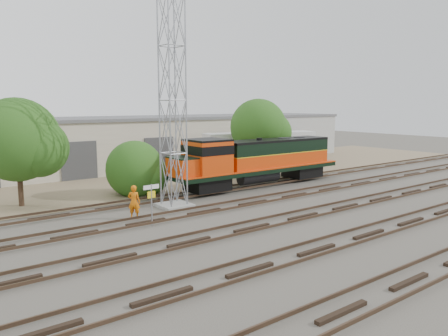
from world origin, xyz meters
TOP-DOWN VIEW (x-y plane):
  - ground at (0.00, 0.00)m, footprint 140.00×140.00m
  - dirt_strip at (0.00, 15.00)m, footprint 80.00×16.00m
  - tracks at (0.00, -3.00)m, footprint 80.00×20.40m
  - warehouse at (0.04, 22.98)m, footprint 58.40×10.40m
  - locomotive at (4.27, 6.00)m, footprint 15.96×2.80m
  - signal_tower at (-4.66, 3.98)m, footprint 2.01×2.01m
  - sign_post at (-7.95, 0.86)m, footprint 0.96×0.08m
  - worker at (-8.03, 2.88)m, footprint 0.86×0.84m
  - semi_trailer at (11.88, 13.60)m, footprint 12.37×5.25m
  - dumpster_blue at (19.08, 16.68)m, footprint 1.92×1.85m
  - dumpster_red at (21.32, 16.60)m, footprint 1.92×1.86m
  - tree_west at (-12.29, 10.06)m, footprint 5.70×5.43m
  - tree_mid at (-4.66, 9.06)m, footprint 4.48×4.26m
  - tree_east at (8.91, 10.53)m, footprint 5.57×5.31m

SIDE VIEW (x-z plane):
  - ground at x=0.00m, z-range 0.00..0.00m
  - dirt_strip at x=0.00m, z-range 0.00..0.02m
  - tracks at x=0.00m, z-range -0.06..0.22m
  - dumpster_red at x=21.32m, z-range 0.00..1.40m
  - dumpster_blue at x=19.08m, z-range 0.00..1.50m
  - worker at x=-8.03m, z-range 0.00..1.99m
  - sign_post at x=-7.95m, z-range 0.47..2.81m
  - tree_mid at x=-4.66m, z-range -0.36..3.90m
  - locomotive at x=4.27m, z-range 0.30..4.14m
  - semi_trailer at x=11.88m, z-range 0.48..4.22m
  - warehouse at x=0.04m, z-range 0.00..5.30m
  - tree_west at x=-12.29m, z-range 0.69..7.80m
  - tree_east at x=8.91m, z-range 0.79..7.95m
  - signal_tower at x=-4.66m, z-range -0.15..13.44m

